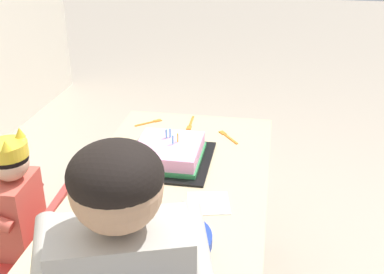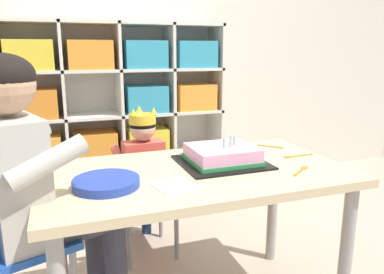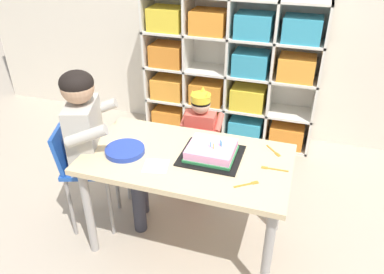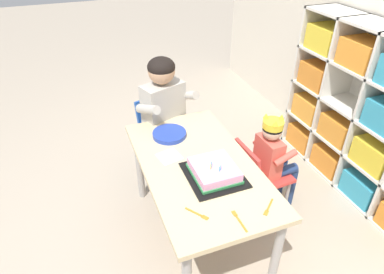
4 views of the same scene
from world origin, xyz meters
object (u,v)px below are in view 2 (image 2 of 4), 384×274
object	(u,v)px
classroom_chair_blue	(148,195)
adult_helper_seated	(35,177)
birthday_cake_on_tray	(222,156)
paper_plate_stack	(106,183)
child_with_crown	(142,163)
activity_table	(196,189)
fork_beside_plate_stack	(301,170)
fork_at_table_front_edge	(297,156)
fork_near_child_seat	(272,147)
classroom_chair_adult_side	(6,246)

from	to	relation	value
classroom_chair_blue	adult_helper_seated	distance (m)	0.78
birthday_cake_on_tray	paper_plate_stack	size ratio (longest dim) A/B	1.51
child_with_crown	adult_helper_seated	distance (m)	0.80
activity_table	fork_beside_plate_stack	world-z (taller)	fork_beside_plate_stack
child_with_crown	classroom_chair_blue	bearing A→B (deg)	89.72
adult_helper_seated	birthday_cake_on_tray	xyz separation A→B (m)	(0.71, 0.05, -0.01)
fork_at_table_front_edge	fork_near_child_seat	bearing A→B (deg)	93.86
classroom_chair_adult_side	adult_helper_seated	distance (m)	0.25
child_with_crown	birthday_cake_on_tray	xyz separation A→B (m)	(0.22, -0.56, 0.17)
child_with_crown	fork_at_table_front_edge	world-z (taller)	child_with_crown
classroom_chair_blue	child_with_crown	size ratio (longest dim) A/B	0.74
classroom_chair_adult_side	fork_beside_plate_stack	distance (m)	1.08
adult_helper_seated	birthday_cake_on_tray	size ratio (longest dim) A/B	3.16
paper_plate_stack	fork_near_child_seat	bearing A→B (deg)	18.40
fork_beside_plate_stack	fork_at_table_front_edge	size ratio (longest dim) A/B	0.82
paper_plate_stack	fork_near_child_seat	size ratio (longest dim) A/B	2.14
birthday_cake_on_tray	fork_beside_plate_stack	size ratio (longest dim) A/B	2.87
activity_table	fork_at_table_front_edge	distance (m)	0.49
classroom_chair_adult_side	fork_at_table_front_edge	xyz separation A→B (m)	(1.17, 0.06, 0.18)
birthday_cake_on_tray	fork_at_table_front_edge	world-z (taller)	birthday_cake_on_tray
activity_table	birthday_cake_on_tray	world-z (taller)	birthday_cake_on_tray
child_with_crown	classroom_chair_adult_side	world-z (taller)	child_with_crown
adult_helper_seated	fork_at_table_front_edge	xyz separation A→B (m)	(1.06, 0.03, -0.04)
activity_table	classroom_chair_blue	distance (m)	0.54
fork_at_table_front_edge	birthday_cake_on_tray	bearing A→B (deg)	175.01
birthday_cake_on_tray	classroom_chair_blue	bearing A→B (deg)	115.35
fork_near_child_seat	fork_at_table_front_edge	world-z (taller)	same
child_with_crown	paper_plate_stack	world-z (taller)	child_with_crown
adult_helper_seated	paper_plate_stack	world-z (taller)	adult_helper_seated
adult_helper_seated	birthday_cake_on_tray	distance (m)	0.71
child_with_crown	fork_near_child_seat	xyz separation A→B (m)	(0.55, -0.40, 0.14)
child_with_crown	adult_helper_seated	size ratio (longest dim) A/B	0.75
paper_plate_stack	fork_near_child_seat	distance (m)	0.86
paper_plate_stack	fork_at_table_front_edge	xyz separation A→B (m)	(0.84, 0.09, -0.01)
birthday_cake_on_tray	paper_plate_stack	distance (m)	0.50
birthday_cake_on_tray	activity_table	bearing A→B (deg)	-160.00
classroom_chair_adult_side	paper_plate_stack	bearing A→B (deg)	-114.02
activity_table	fork_near_child_seat	distance (m)	0.52
child_with_crown	adult_helper_seated	world-z (taller)	adult_helper_seated
classroom_chair_adult_side	birthday_cake_on_tray	world-z (taller)	birthday_cake_on_tray
paper_plate_stack	activity_table	bearing A→B (deg)	10.98
birthday_cake_on_tray	fork_at_table_front_edge	size ratio (longest dim) A/B	2.36
fork_near_child_seat	birthday_cake_on_tray	bearing A→B (deg)	73.51
adult_helper_seated	fork_near_child_seat	world-z (taller)	adult_helper_seated
paper_plate_stack	fork_beside_plate_stack	size ratio (longest dim) A/B	1.90
child_with_crown	adult_helper_seated	xyz separation A→B (m)	(-0.49, -0.61, 0.18)
birthday_cake_on_tray	fork_at_table_front_edge	xyz separation A→B (m)	(0.35, -0.02, -0.03)
activity_table	fork_beside_plate_stack	bearing A→B (deg)	-21.45
classroom_chair_adult_side	adult_helper_seated	world-z (taller)	adult_helper_seated
birthday_cake_on_tray	fork_beside_plate_stack	xyz separation A→B (m)	(0.25, -0.20, -0.03)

